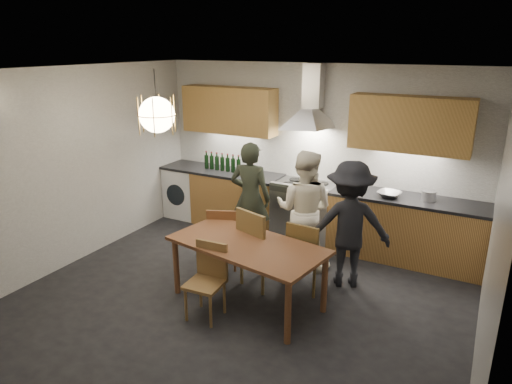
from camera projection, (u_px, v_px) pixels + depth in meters
The scene contains 17 objects.
ground at pixel (241, 298), 5.38m from camera, with size 5.00×5.00×0.00m, color black.
room_shell at pixel (239, 157), 4.85m from camera, with size 5.02×4.52×2.61m.
counter_run at pixel (306, 211), 6.87m from camera, with size 5.00×0.62×0.90m.
range_stove at pixel (305, 212), 6.88m from camera, with size 0.90×0.60×0.92m.
wall_fixtures at pixel (311, 116), 6.54m from camera, with size 4.30×0.54×1.10m.
pendant_lamp at pixel (157, 115), 5.09m from camera, with size 0.43×0.43×0.70m.
dining_table at pixel (247, 250), 5.11m from camera, with size 1.87×1.16×0.74m.
chair_back_left at pixel (223, 234), 5.95m from camera, with size 0.51×0.51×0.85m.
chair_back_mid at pixel (257, 243), 5.46m from camera, with size 0.57×0.57×1.01m.
chair_back_right at pixel (305, 253), 5.37m from camera, with size 0.42×0.42×0.89m.
chair_front at pixel (208, 275), 4.93m from camera, with size 0.40×0.40×0.83m.
person_left at pixel (250, 198), 6.38m from camera, with size 0.58×0.38×1.60m, color black.
person_mid at pixel (304, 210), 5.95m from camera, with size 0.77×0.60×1.59m, color white.
person_right at pixel (349, 225), 5.48m from camera, with size 1.02×0.58×1.57m, color black.
mixing_bowl at pixel (389, 194), 6.11m from camera, with size 0.30×0.30×0.07m, color #AEAEB1.
stock_pot at pixel (429, 196), 5.96m from camera, with size 0.18×0.18×0.13m, color silver.
wine_bottles at pixel (222, 162), 7.34m from camera, with size 0.68×0.07×0.29m.
Camera 1 is at (2.37, -4.09, 2.86)m, focal length 32.00 mm.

